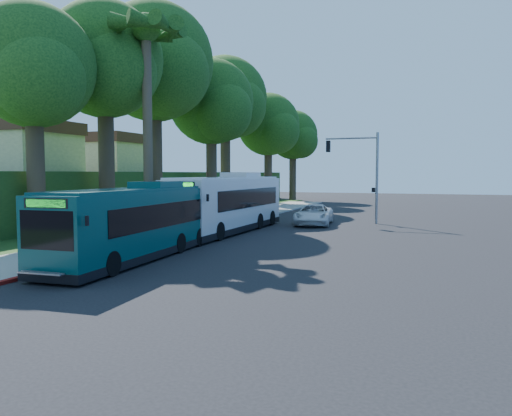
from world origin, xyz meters
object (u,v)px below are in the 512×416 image
at_px(white_bus, 229,203).
at_px(teal_bus, 137,221).
at_px(bus_shelter, 150,207).
at_px(pickup, 314,215).

bearing_deg(white_bus, teal_bus, -88.16).
relative_size(bus_shelter, white_bus, 0.24).
bearing_deg(bus_shelter, pickup, 53.29).
height_order(teal_bus, pickup, teal_bus).
distance_m(white_bus, pickup, 7.63).
xyz_separation_m(teal_bus, pickup, (4.03, 17.30, -0.93)).
bearing_deg(teal_bus, bus_shelter, 114.92).
bearing_deg(bus_shelter, teal_bus, -61.93).
bearing_deg(pickup, bus_shelter, -133.75).
xyz_separation_m(bus_shelter, teal_bus, (3.70, -6.93, -0.10)).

